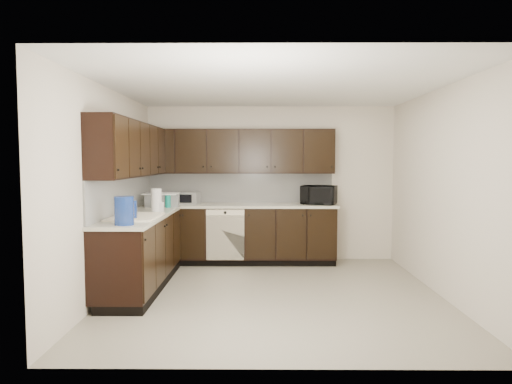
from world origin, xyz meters
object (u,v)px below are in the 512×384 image
(toaster_oven, at_px, (189,198))
(blue_pitcher, at_px, (124,211))
(microwave, at_px, (319,195))
(sink, at_px, (135,223))
(storage_bin, at_px, (161,200))

(toaster_oven, relative_size, blue_pitcher, 1.00)
(microwave, xyz_separation_m, toaster_oven, (-2.04, -0.00, -0.05))
(sink, relative_size, microwave, 1.55)
(sink, xyz_separation_m, storage_bin, (0.02, 1.36, 0.15))
(storage_bin, bearing_deg, toaster_oven, 41.25)
(sink, relative_size, toaster_oven, 2.67)
(blue_pitcher, bearing_deg, toaster_oven, 73.30)
(blue_pitcher, bearing_deg, storage_bin, 82.54)
(sink, bearing_deg, blue_pitcher, -84.71)
(sink, height_order, blue_pitcher, blue_pitcher)
(microwave, xyz_separation_m, blue_pitcher, (-2.37, -2.31, 0.01))
(storage_bin, bearing_deg, sink, -90.93)
(microwave, bearing_deg, sink, -126.38)
(storage_bin, bearing_deg, microwave, 7.67)
(storage_bin, xyz_separation_m, blue_pitcher, (0.04, -1.99, 0.06))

